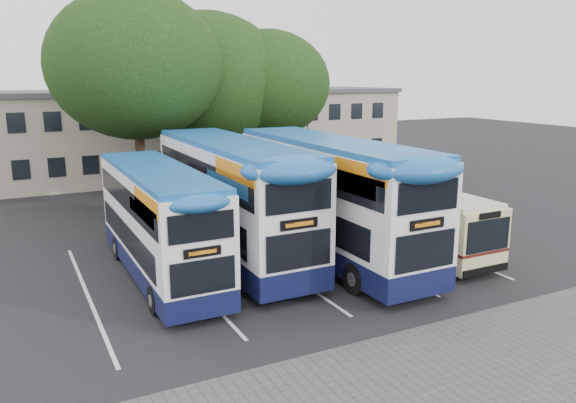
% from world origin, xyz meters
% --- Properties ---
extents(ground, '(120.00, 120.00, 0.00)m').
position_xyz_m(ground, '(0.00, 0.00, 0.00)').
color(ground, black).
rests_on(ground, ground).
extents(paving_strip, '(40.00, 6.00, 0.01)m').
position_xyz_m(paving_strip, '(-2.00, -5.00, 0.01)').
color(paving_strip, '#595654').
rests_on(paving_strip, ground).
extents(bay_lines, '(14.12, 11.00, 0.01)m').
position_xyz_m(bay_lines, '(-3.75, 5.00, 0.01)').
color(bay_lines, silver).
rests_on(bay_lines, ground).
extents(depot_building, '(32.40, 8.40, 6.20)m').
position_xyz_m(depot_building, '(0.00, 26.99, 3.15)').
color(depot_building, '#AC9E8B').
rests_on(depot_building, ground).
extents(lamp_post, '(0.25, 1.05, 9.06)m').
position_xyz_m(lamp_post, '(6.00, 19.97, 5.08)').
color(lamp_post, gray).
rests_on(lamp_post, ground).
extents(tree_left, '(8.97, 8.97, 11.57)m').
position_xyz_m(tree_left, '(-6.34, 16.04, 7.75)').
color(tree_left, black).
rests_on(tree_left, ground).
extents(tree_mid, '(9.59, 9.59, 10.97)m').
position_xyz_m(tree_mid, '(-1.54, 18.97, 6.89)').
color(tree_mid, black).
rests_on(tree_mid, ground).
extents(tree_right, '(7.75, 7.75, 9.99)m').
position_xyz_m(tree_right, '(2.01, 18.04, 6.69)').
color(tree_right, black).
rests_on(tree_right, ground).
extents(bus_dd_left, '(2.36, 9.75, 4.06)m').
position_xyz_m(bus_dd_left, '(-8.03, 5.69, 2.24)').
color(bus_dd_left, '#11153E').
rests_on(bus_dd_left, ground).
extents(bus_dd_mid, '(2.76, 11.39, 4.75)m').
position_xyz_m(bus_dd_mid, '(-4.83, 6.68, 2.62)').
color(bus_dd_mid, '#11153E').
rests_on(bus_dd_mid, ground).
extents(bus_dd_right, '(2.80, 11.54, 4.81)m').
position_xyz_m(bus_dd_right, '(-1.38, 4.85, 2.65)').
color(bus_dd_right, '#11153E').
rests_on(bus_dd_right, ground).
extents(bus_single, '(2.30, 9.06, 2.70)m').
position_xyz_m(bus_single, '(2.24, 4.52, 1.53)').
color(bus_single, beige).
rests_on(bus_single, ground).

